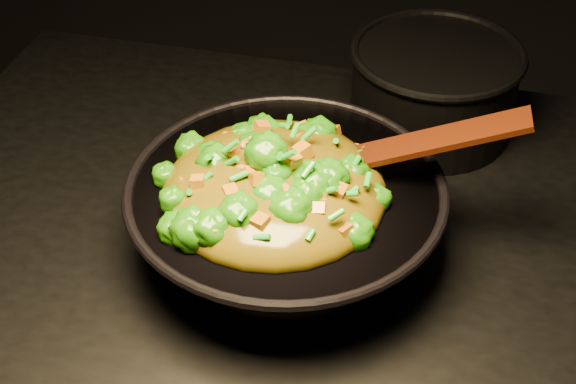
% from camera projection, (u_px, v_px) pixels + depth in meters
% --- Properties ---
extents(wok, '(0.43, 0.43, 0.10)m').
position_uv_depth(wok, '(286.00, 220.00, 0.92)').
color(wok, black).
rests_on(wok, stovetop).
extents(stir_fry, '(0.30, 0.30, 0.09)m').
position_uv_depth(stir_fry, '(274.00, 163.00, 0.85)').
color(stir_fry, '#246F07').
rests_on(stir_fry, wok).
extents(spatula, '(0.25, 0.06, 0.11)m').
position_uv_depth(spatula, '(408.00, 146.00, 0.87)').
color(spatula, '#3E1309').
rests_on(spatula, wok).
extents(back_pot, '(0.24, 0.24, 0.13)m').
position_uv_depth(back_pot, '(433.00, 89.00, 1.10)').
color(back_pot, black).
rests_on(back_pot, stovetop).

